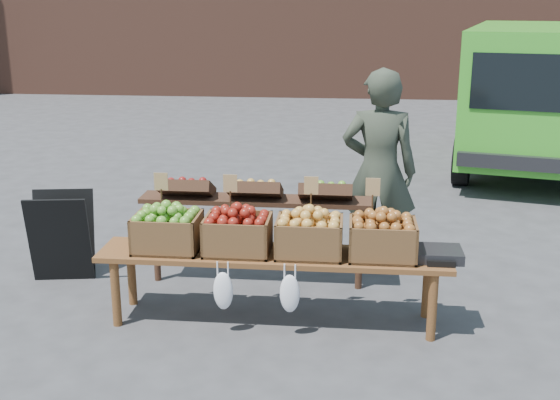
# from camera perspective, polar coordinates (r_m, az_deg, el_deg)

# --- Properties ---
(ground) EXTENTS (80.00, 80.00, 0.00)m
(ground) POSITION_cam_1_polar(r_m,az_deg,el_deg) (5.43, -1.05, -10.78)
(ground) COLOR #3E3E41
(delivery_van) EXTENTS (3.15, 4.99, 2.07)m
(delivery_van) POSITION_cam_1_polar(r_m,az_deg,el_deg) (11.09, 20.29, 7.78)
(delivery_van) COLOR green
(delivery_van) RESTS_ON ground
(vendor) EXTENTS (0.71, 0.50, 1.87)m
(vendor) POSITION_cam_1_polar(r_m,az_deg,el_deg) (6.42, 8.05, 2.29)
(vendor) COLOR #32392C
(vendor) RESTS_ON ground
(chalkboard_sign) EXTENTS (0.58, 0.38, 0.81)m
(chalkboard_sign) POSITION_cam_1_polar(r_m,az_deg,el_deg) (6.56, -17.32, -2.84)
(chalkboard_sign) COLOR black
(chalkboard_sign) RESTS_ON ground
(back_table) EXTENTS (2.10, 0.44, 1.04)m
(back_table) POSITION_cam_1_polar(r_m,az_deg,el_deg) (6.12, -1.95, -2.34)
(back_table) COLOR #392216
(back_table) RESTS_ON ground
(display_bench) EXTENTS (2.70, 0.56, 0.57)m
(display_bench) POSITION_cam_1_polar(r_m,az_deg,el_deg) (5.50, -0.54, -7.11)
(display_bench) COLOR brown
(display_bench) RESTS_ON ground
(crate_golden_apples) EXTENTS (0.50, 0.40, 0.28)m
(crate_golden_apples) POSITION_cam_1_polar(r_m,az_deg,el_deg) (5.50, -9.13, -2.60)
(crate_golden_apples) COLOR #3F851E
(crate_golden_apples) RESTS_ON display_bench
(crate_russet_pears) EXTENTS (0.50, 0.40, 0.28)m
(crate_russet_pears) POSITION_cam_1_polar(r_m,az_deg,el_deg) (5.39, -3.46, -2.82)
(crate_russet_pears) COLOR maroon
(crate_russet_pears) RESTS_ON display_bench
(crate_red_apples) EXTENTS (0.50, 0.40, 0.28)m
(crate_red_apples) POSITION_cam_1_polar(r_m,az_deg,el_deg) (5.33, 2.40, -3.02)
(crate_red_apples) COLOR gold
(crate_red_apples) RESTS_ON display_bench
(crate_green_apples) EXTENTS (0.50, 0.40, 0.28)m
(crate_green_apples) POSITION_cam_1_polar(r_m,az_deg,el_deg) (5.33, 8.32, -3.19)
(crate_green_apples) COLOR #9D5D22
(crate_green_apples) RESTS_ON display_bench
(weighing_scale) EXTENTS (0.34, 0.30, 0.08)m
(weighing_scale) POSITION_cam_1_polar(r_m,az_deg,el_deg) (5.40, 12.80, -4.29)
(weighing_scale) COLOR black
(weighing_scale) RESTS_ON display_bench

